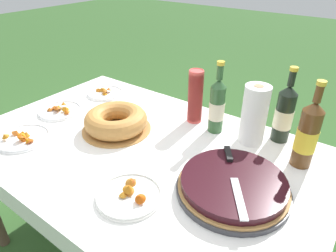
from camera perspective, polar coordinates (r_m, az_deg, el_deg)
The scene contains 14 objects.
garden_table at distance 1.36m, azimuth -4.90°, elevation -6.49°, with size 1.56×0.99×0.73m.
tablecloth at distance 1.33m, azimuth -5.00°, elevation -4.52°, with size 1.57×1.00×0.10m.
berry_tart at distance 1.10m, azimuth 12.28°, elevation -11.02°, with size 0.40×0.40×0.06m.
serving_knife at distance 1.10m, azimuth 12.24°, elevation -8.64°, with size 0.23×0.32×0.01m.
bundt_cake at distance 1.44m, azimuth -9.88°, elevation 0.99°, with size 0.33×0.33×0.10m.
cup_stack at distance 1.46m, azimuth 5.23°, elevation 5.58°, with size 0.07×0.07×0.27m.
cider_bottle_green at distance 1.39m, azimuth 9.31°, elevation 3.82°, with size 0.07×0.07×0.34m.
cider_bottle_amber at distance 1.26m, azimuth 25.00°, elevation -1.54°, with size 0.08×0.08×0.36m.
juice_bottle_red at distance 1.40m, azimuth 21.25°, elevation 2.17°, with size 0.08×0.08×0.34m.
snack_plate_near at distance 1.51m, azimuth -25.97°, elevation -1.99°, with size 0.24×0.24×0.06m.
snack_plate_left at distance 1.69m, azimuth -19.91°, elevation 2.85°, with size 0.22×0.22×0.05m.
snack_plate_right at distance 1.07m, azimuth -7.36°, elevation -12.83°, with size 0.23×0.23×0.06m.
snack_plate_far at distance 1.84m, azimuth -11.90°, elevation 6.24°, with size 0.21×0.21×0.05m.
paper_towel_roll at distance 1.34m, azimuth 16.09°, elevation 2.05°, with size 0.11×0.11×0.27m.
Camera 1 is at (0.74, -0.81, 1.47)m, focal length 32.00 mm.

